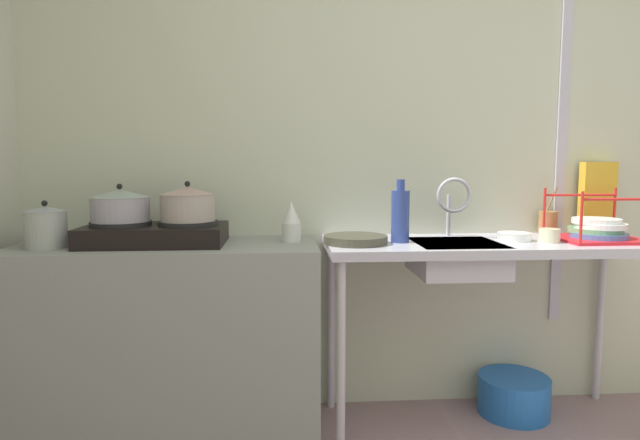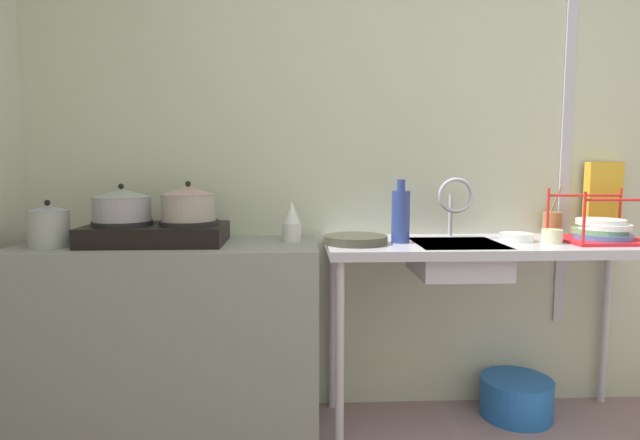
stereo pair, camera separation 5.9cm
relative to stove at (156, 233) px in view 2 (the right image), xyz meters
The scene contains 19 objects.
wall_back 1.57m from the stove, 11.99° to the left, with size 5.06×0.10×2.76m, color beige.
wall_metal_strip 2.04m from the stove, ahead, with size 0.05×0.01×2.21m, color #B5B2C0.
counter_concrete 0.48m from the stove, ahead, with size 1.29×0.52×0.86m, color gray.
counter_sink 1.47m from the stove, ahead, with size 1.46×0.52×0.86m.
stove is the anchor object (origin of this frame).
pot_on_left_burner 0.19m from the stove, behind, with size 0.24×0.24×0.16m.
pot_on_right_burner 0.19m from the stove, ahead, with size 0.23×0.23×0.17m.
pot_beside_stove 0.43m from the stove, behind, with size 0.16×0.16×0.20m.
percolator 0.59m from the stove, ahead, with size 0.08×0.08×0.18m.
sink_basin 1.32m from the stove, ahead, with size 0.37×0.37×0.14m, color #B5B2C0.
faucet 1.35m from the stove, ahead, with size 0.17×0.09×0.28m.
frying_pan 0.86m from the stove, ahead, with size 0.28×0.28×0.04m, color #3C3A2D.
dish_rack 1.97m from the stove, ahead, with size 0.37×0.33×0.23m.
cup_by_rack 1.72m from the stove, ahead, with size 0.09×0.09×0.06m, color beige.
small_bowl_on_drainboard 1.59m from the stove, ahead, with size 0.15×0.15×0.04m, color white.
bottle_by_sink 1.06m from the stove, ahead, with size 0.08×0.08×0.28m.
cereal_box 2.12m from the stove, ahead, with size 0.18×0.05×0.35m, color gold.
utensil_jar 1.86m from the stove, ahead, with size 0.09×0.09×0.24m.
bucket_on_floor 1.85m from the stove, ahead, with size 0.33×0.33×0.18m, color #1F5DB0.
Camera 2 is at (-0.86, -0.70, 1.20)m, focal length 29.34 mm.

